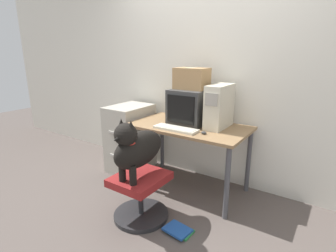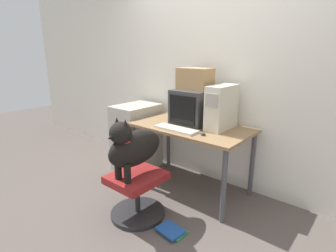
{
  "view_description": "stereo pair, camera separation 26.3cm",
  "coord_description": "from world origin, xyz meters",
  "px_view_note": "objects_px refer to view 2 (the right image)",
  "views": [
    {
      "loc": [
        1.36,
        -2.05,
        1.53
      ],
      "look_at": [
        -0.07,
        0.05,
        0.81
      ],
      "focal_mm": 28.0,
      "sensor_mm": 36.0,
      "label": 1
    },
    {
      "loc": [
        1.57,
        -1.89,
        1.53
      ],
      "look_at": [
        -0.07,
        0.05,
        0.81
      ],
      "focal_mm": 28.0,
      "sensor_mm": 36.0,
      "label": 2
    }
  ],
  "objects_px": {
    "pc_tower": "(222,107)",
    "cardboard_box": "(195,79)",
    "crt_monitor": "(194,107)",
    "book_stack_floor": "(172,231)",
    "filing_cabinet": "(137,137)",
    "office_chair": "(137,193)",
    "keyboard": "(176,129)",
    "dog": "(133,146)"
  },
  "relations": [
    {
      "from": "keyboard",
      "to": "office_chair",
      "type": "bearing_deg",
      "value": -96.67
    },
    {
      "from": "filing_cabinet",
      "to": "book_stack_floor",
      "type": "relative_size",
      "value": 3.5
    },
    {
      "from": "pc_tower",
      "to": "office_chair",
      "type": "xyz_separation_m",
      "value": [
        -0.38,
        -0.85,
        -0.75
      ]
    },
    {
      "from": "keyboard",
      "to": "book_stack_floor",
      "type": "xyz_separation_m",
      "value": [
        0.36,
        -0.51,
        -0.75
      ]
    },
    {
      "from": "filing_cabinet",
      "to": "cardboard_box",
      "type": "bearing_deg",
      "value": 5.94
    },
    {
      "from": "book_stack_floor",
      "to": "crt_monitor",
      "type": "bearing_deg",
      "value": 113.95
    },
    {
      "from": "crt_monitor",
      "to": "cardboard_box",
      "type": "height_order",
      "value": "cardboard_box"
    },
    {
      "from": "pc_tower",
      "to": "dog",
      "type": "distance_m",
      "value": 1.0
    },
    {
      "from": "office_chair",
      "to": "book_stack_floor",
      "type": "height_order",
      "value": "office_chair"
    },
    {
      "from": "keyboard",
      "to": "cardboard_box",
      "type": "height_order",
      "value": "cardboard_box"
    },
    {
      "from": "pc_tower",
      "to": "keyboard",
      "type": "distance_m",
      "value": 0.51
    },
    {
      "from": "crt_monitor",
      "to": "dog",
      "type": "xyz_separation_m",
      "value": [
        -0.04,
        -0.89,
        -0.22
      ]
    },
    {
      "from": "crt_monitor",
      "to": "cardboard_box",
      "type": "xyz_separation_m",
      "value": [
        0.0,
        0.0,
        0.3
      ]
    },
    {
      "from": "cardboard_box",
      "to": "book_stack_floor",
      "type": "bearing_deg",
      "value": -66.14
    },
    {
      "from": "pc_tower",
      "to": "keyboard",
      "type": "bearing_deg",
      "value": -133.33
    },
    {
      "from": "pc_tower",
      "to": "cardboard_box",
      "type": "relative_size",
      "value": 1.27
    },
    {
      "from": "keyboard",
      "to": "cardboard_box",
      "type": "distance_m",
      "value": 0.59
    },
    {
      "from": "crt_monitor",
      "to": "office_chair",
      "type": "bearing_deg",
      "value": -92.74
    },
    {
      "from": "keyboard",
      "to": "dog",
      "type": "distance_m",
      "value": 0.55
    },
    {
      "from": "crt_monitor",
      "to": "keyboard",
      "type": "relative_size",
      "value": 0.96
    },
    {
      "from": "filing_cabinet",
      "to": "office_chair",
      "type": "bearing_deg",
      "value": -43.39
    },
    {
      "from": "filing_cabinet",
      "to": "cardboard_box",
      "type": "height_order",
      "value": "cardboard_box"
    },
    {
      "from": "crt_monitor",
      "to": "filing_cabinet",
      "type": "xyz_separation_m",
      "value": [
        -0.86,
        -0.09,
        -0.51
      ]
    },
    {
      "from": "filing_cabinet",
      "to": "cardboard_box",
      "type": "distance_m",
      "value": 1.19
    },
    {
      "from": "dog",
      "to": "cardboard_box",
      "type": "xyz_separation_m",
      "value": [
        0.04,
        0.89,
        0.53
      ]
    },
    {
      "from": "cardboard_box",
      "to": "book_stack_floor",
      "type": "height_order",
      "value": "cardboard_box"
    },
    {
      "from": "filing_cabinet",
      "to": "dog",
      "type": "bearing_deg",
      "value": -44.59
    },
    {
      "from": "crt_monitor",
      "to": "cardboard_box",
      "type": "relative_size",
      "value": 1.27
    },
    {
      "from": "crt_monitor",
      "to": "filing_cabinet",
      "type": "distance_m",
      "value": 1.0
    },
    {
      "from": "office_chair",
      "to": "dog",
      "type": "xyz_separation_m",
      "value": [
        0.0,
        -0.03,
        0.48
      ]
    },
    {
      "from": "filing_cabinet",
      "to": "book_stack_floor",
      "type": "distance_m",
      "value": 1.51
    },
    {
      "from": "crt_monitor",
      "to": "cardboard_box",
      "type": "bearing_deg",
      "value": 90.0
    },
    {
      "from": "pc_tower",
      "to": "cardboard_box",
      "type": "distance_m",
      "value": 0.43
    },
    {
      "from": "filing_cabinet",
      "to": "cardboard_box",
      "type": "relative_size",
      "value": 2.42
    },
    {
      "from": "pc_tower",
      "to": "dog",
      "type": "xyz_separation_m",
      "value": [
        -0.38,
        -0.89,
        -0.26
      ]
    },
    {
      "from": "filing_cabinet",
      "to": "crt_monitor",
      "type": "bearing_deg",
      "value": 5.68
    },
    {
      "from": "cardboard_box",
      "to": "office_chair",
      "type": "bearing_deg",
      "value": -92.73
    },
    {
      "from": "crt_monitor",
      "to": "pc_tower",
      "type": "relative_size",
      "value": 1.0
    },
    {
      "from": "crt_monitor",
      "to": "office_chair",
      "type": "xyz_separation_m",
      "value": [
        -0.04,
        -0.86,
        -0.71
      ]
    },
    {
      "from": "crt_monitor",
      "to": "filing_cabinet",
      "type": "bearing_deg",
      "value": -174.32
    },
    {
      "from": "cardboard_box",
      "to": "book_stack_floor",
      "type": "relative_size",
      "value": 1.45
    },
    {
      "from": "pc_tower",
      "to": "dog",
      "type": "relative_size",
      "value": 0.76
    }
  ]
}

